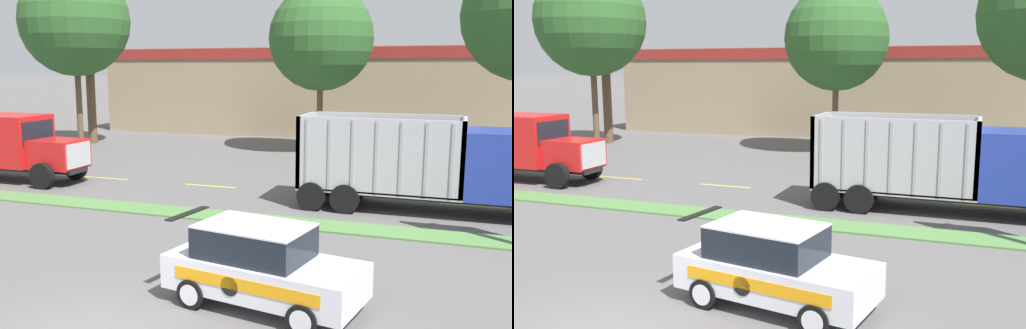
# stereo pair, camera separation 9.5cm
# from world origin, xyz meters

# --- Properties ---
(grass_verge) EXTENTS (120.00, 1.37, 0.06)m
(grass_verge) POSITION_xyz_m (0.00, 9.31, 0.03)
(grass_verge) COLOR #517F42
(grass_verge) RESTS_ON ground_plane
(centre_line_2) EXTENTS (2.40, 0.14, 0.01)m
(centre_line_2) POSITION_xyz_m (-14.41, 13.99, 0.00)
(centre_line_2) COLOR yellow
(centre_line_2) RESTS_ON ground_plane
(centre_line_3) EXTENTS (2.40, 0.14, 0.01)m
(centre_line_3) POSITION_xyz_m (-9.01, 13.99, 0.00)
(centre_line_3) COLOR yellow
(centre_line_3) RESTS_ON ground_plane
(centre_line_4) EXTENTS (2.40, 0.14, 0.01)m
(centre_line_4) POSITION_xyz_m (-3.61, 13.99, 0.00)
(centre_line_4) COLOR yellow
(centre_line_4) RESTS_ON ground_plane
(centre_line_5) EXTENTS (2.40, 0.14, 0.01)m
(centre_line_5) POSITION_xyz_m (1.79, 13.99, 0.00)
(centre_line_5) COLOR yellow
(centre_line_5) RESTS_ON ground_plane
(centre_line_6) EXTENTS (2.40, 0.14, 0.01)m
(centre_line_6) POSITION_xyz_m (7.19, 13.99, 0.00)
(centre_line_6) COLOR yellow
(centre_line_6) RESTS_ON ground_plane
(dump_truck_lead) EXTENTS (11.76, 2.85, 3.52)m
(dump_truck_lead) POSITION_xyz_m (7.74, 12.56, 1.61)
(dump_truck_lead) COLOR black
(dump_truck_lead) RESTS_ON ground_plane
(rally_car) EXTENTS (4.50, 2.54, 1.84)m
(rally_car) POSITION_xyz_m (2.70, 2.71, 0.92)
(rally_car) COLOR silver
(rally_car) RESTS_ON ground_plane
(store_building_backdrop) EXTENTS (35.60, 12.10, 6.61)m
(store_building_backdrop) POSITION_xyz_m (-2.94, 37.78, 3.31)
(store_building_backdrop) COLOR #9E896B
(store_building_backdrop) RESTS_ON ground_plane
(tree_behind_left) EXTENTS (6.98, 6.98, 13.29)m
(tree_behind_left) POSITION_xyz_m (-16.93, 22.84, 8.76)
(tree_behind_left) COLOR brown
(tree_behind_left) RESTS_ON ground_plane
(tree_behind_centre) EXTENTS (4.60, 4.60, 12.66)m
(tree_behind_centre) POSITION_xyz_m (-17.22, 24.56, 9.56)
(tree_behind_centre) COLOR brown
(tree_behind_centre) RESTS_ON ground_plane
(tree_behind_far_right) EXTENTS (6.23, 6.23, 11.53)m
(tree_behind_far_right) POSITION_xyz_m (-1.45, 25.36, 7.48)
(tree_behind_far_right) COLOR brown
(tree_behind_far_right) RESTS_ON ground_plane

